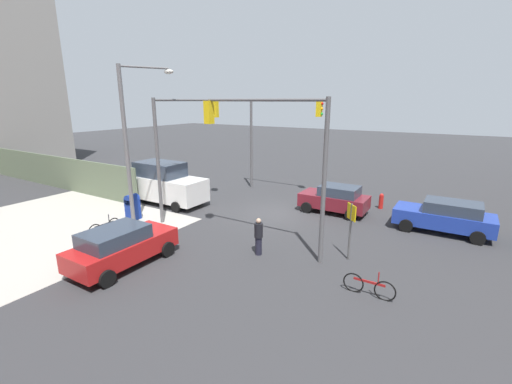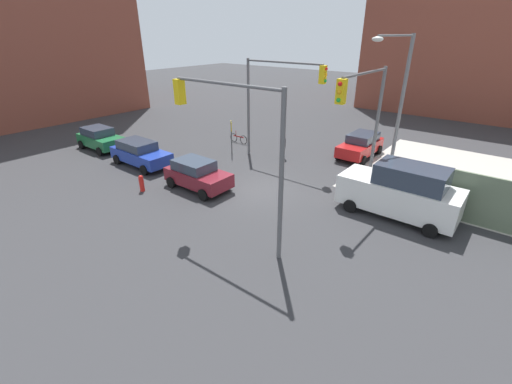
% 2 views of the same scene
% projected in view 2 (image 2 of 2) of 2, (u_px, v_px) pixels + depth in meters
% --- Properties ---
extents(ground_plane, '(120.00, 120.00, 0.00)m').
position_uv_depth(ground_plane, '(259.00, 190.00, 19.25)').
color(ground_plane, '#333335').
extents(sidewalk_corner, '(12.00, 12.00, 0.01)m').
position_uv_depth(sidewalk_corner, '(469.00, 180.00, 20.54)').
color(sidewalk_corner, '#ADA89E').
rests_on(sidewalk_corner, ground).
extents(traffic_signal_nw_corner, '(5.88, 0.36, 6.50)m').
position_uv_depth(traffic_signal_nw_corner, '(276.00, 91.00, 21.71)').
color(traffic_signal_nw_corner, '#59595B').
rests_on(traffic_signal_nw_corner, ground).
extents(traffic_signal_se_corner, '(5.50, 0.36, 6.50)m').
position_uv_depth(traffic_signal_se_corner, '(236.00, 134.00, 12.74)').
color(traffic_signal_se_corner, '#59595B').
rests_on(traffic_signal_se_corner, ground).
extents(traffic_signal_ne_corner, '(0.36, 5.21, 6.50)m').
position_uv_depth(traffic_signal_ne_corner, '(365.00, 110.00, 16.53)').
color(traffic_signal_ne_corner, '#59595B').
rests_on(traffic_signal_ne_corner, ground).
extents(street_lamp_corner, '(1.35, 2.47, 8.00)m').
position_uv_depth(street_lamp_corner, '(397.00, 101.00, 18.26)').
color(street_lamp_corner, slate).
rests_on(street_lamp_corner, ground).
extents(warning_sign_two_way, '(0.48, 0.48, 2.40)m').
position_uv_depth(warning_sign_two_way, '(231.00, 132.00, 24.19)').
color(warning_sign_two_way, '#4C4C4C').
rests_on(warning_sign_two_way, ground).
extents(mailbox_blue, '(0.56, 0.64, 1.43)m').
position_uv_depth(mailbox_blue, '(403.00, 177.00, 18.96)').
color(mailbox_blue, navy).
rests_on(mailbox_blue, ground).
extents(fire_hydrant, '(0.26, 0.26, 0.94)m').
position_uv_depth(fire_hydrant, '(142.00, 183.00, 18.90)').
color(fire_hydrant, red).
rests_on(fire_hydrant, ground).
extents(coupe_red, '(2.02, 4.24, 1.62)m').
position_uv_depth(coupe_red, '(361.00, 145.00, 24.01)').
color(coupe_red, '#B21919').
rests_on(coupe_red, ground).
extents(hatchback_blue, '(4.47, 2.02, 1.62)m').
position_uv_depth(hatchback_blue, '(140.00, 153.00, 22.43)').
color(hatchback_blue, '#1E389E').
rests_on(hatchback_blue, ground).
extents(hatchback_maroon, '(3.83, 2.02, 1.62)m').
position_uv_depth(hatchback_maroon, '(197.00, 174.00, 19.10)').
color(hatchback_maroon, maroon).
rests_on(hatchback_maroon, ground).
extents(hatchback_green, '(3.87, 2.02, 1.62)m').
position_uv_depth(hatchback_green, '(100.00, 138.00, 25.52)').
color(hatchback_green, '#1E6638').
rests_on(hatchback_green, ground).
extents(van_white_delivery, '(5.40, 2.32, 2.62)m').
position_uv_depth(van_white_delivery, '(401.00, 191.00, 16.02)').
color(van_white_delivery, white).
rests_on(van_white_delivery, ground).
extents(pedestrian_crossing, '(0.36, 0.36, 1.63)m').
position_uv_depth(pedestrian_crossing, '(283.00, 146.00, 23.70)').
color(pedestrian_crossing, black).
rests_on(pedestrian_crossing, ground).
extents(bicycle_leaning_on_fence, '(0.05, 1.75, 0.97)m').
position_uv_depth(bicycle_leaning_on_fence, '(403.00, 170.00, 21.03)').
color(bicycle_leaning_on_fence, black).
rests_on(bicycle_leaning_on_fence, ground).
extents(bicycle_at_crosswalk, '(1.75, 0.05, 0.97)m').
position_uv_depth(bicycle_at_crosswalk, '(239.00, 139.00, 27.19)').
color(bicycle_at_crosswalk, black).
rests_on(bicycle_at_crosswalk, ground).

